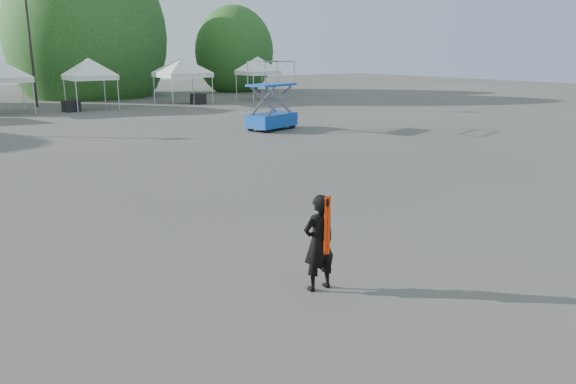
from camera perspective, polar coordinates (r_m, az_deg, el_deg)
ground at (r=12.25m, az=-4.13°, el=-4.34°), size 120.00×120.00×0.00m
light_pole_east at (r=42.87m, az=-24.90°, el=15.21°), size 0.60×0.25×9.80m
tree_mid_e at (r=51.15m, az=-19.74°, el=14.58°), size 5.12×5.12×7.79m
tree_far_e at (r=54.65m, az=-5.48°, el=13.98°), size 3.84×3.84×5.84m
tent_f at (r=39.95m, az=-19.59°, el=12.31°), size 4.10×4.10×3.88m
tent_g at (r=42.01m, az=-10.74°, el=12.94°), size 4.70×4.70×3.88m
tent_h at (r=44.90m, az=-3.10°, el=13.23°), size 3.77×3.77×3.88m
man at (r=9.28m, az=3.16°, el=-5.15°), size 0.62×0.43×1.64m
scissor_lift at (r=27.95m, az=-1.69°, el=9.76°), size 2.85×1.97×3.34m
crate_mid at (r=38.78m, az=-21.15°, el=8.14°), size 1.12×0.99×0.73m
crate_east at (r=41.84m, az=-9.11°, el=9.32°), size 1.00×0.80×0.75m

